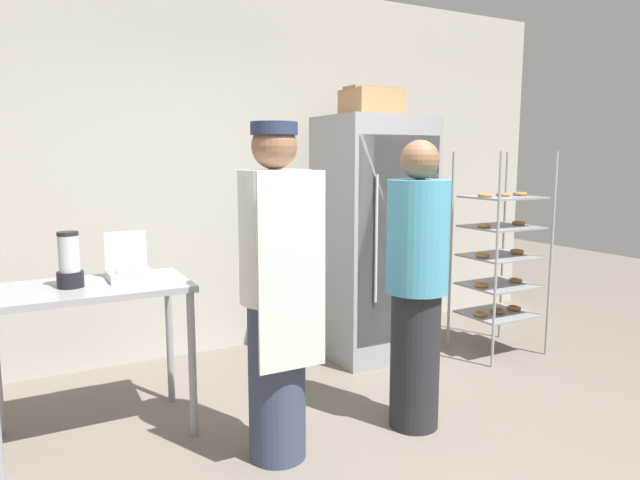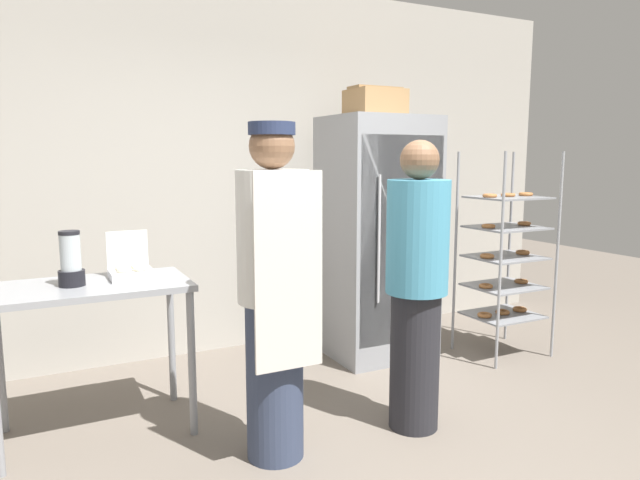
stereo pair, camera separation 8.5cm
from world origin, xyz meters
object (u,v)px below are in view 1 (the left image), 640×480
(person_customer, at_px, (417,285))
(cardboard_storage_box, at_px, (371,103))
(refrigerator, at_px, (373,238))
(baking_rack, at_px, (500,256))
(blender_pitcher, at_px, (69,263))
(person_baker, at_px, (276,289))
(donut_box, at_px, (130,271))

(person_customer, bearing_deg, cardboard_storage_box, 68.21)
(refrigerator, xyz_separation_m, baking_rack, (0.91, -0.47, -0.15))
(blender_pitcher, distance_m, person_customer, 1.93)
(cardboard_storage_box, height_order, person_baker, cardboard_storage_box)
(baking_rack, bearing_deg, person_baker, -163.37)
(refrigerator, bearing_deg, cardboard_storage_box, 76.80)
(refrigerator, xyz_separation_m, blender_pitcher, (-2.27, -0.44, 0.07))
(donut_box, distance_m, blender_pitcher, 0.34)
(person_baker, bearing_deg, blender_pitcher, 142.45)
(blender_pitcher, distance_m, cardboard_storage_box, 2.55)
(person_baker, relative_size, person_customer, 1.05)
(person_baker, bearing_deg, refrigerator, 40.20)
(blender_pitcher, relative_size, person_customer, 0.18)
(donut_box, bearing_deg, refrigerator, 11.03)
(person_customer, bearing_deg, refrigerator, 67.57)
(cardboard_storage_box, bearing_deg, person_baker, -138.02)
(refrigerator, height_order, baking_rack, refrigerator)
(donut_box, height_order, blender_pitcher, blender_pitcher)
(blender_pitcher, xyz_separation_m, cardboard_storage_box, (2.29, 0.54, 0.99))
(person_customer, bearing_deg, donut_box, 150.56)
(blender_pitcher, bearing_deg, donut_box, 11.14)
(donut_box, relative_size, person_customer, 0.16)
(baking_rack, distance_m, cardboard_storage_box, 1.61)
(cardboard_storage_box, distance_m, person_baker, 2.15)
(baking_rack, distance_m, blender_pitcher, 3.19)
(baking_rack, bearing_deg, refrigerator, 152.92)
(baking_rack, height_order, person_customer, person_customer)
(donut_box, bearing_deg, person_baker, -52.35)
(baking_rack, height_order, cardboard_storage_box, cardboard_storage_box)
(blender_pitcher, distance_m, person_baker, 1.16)
(refrigerator, height_order, blender_pitcher, refrigerator)
(donut_box, height_order, person_baker, person_baker)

